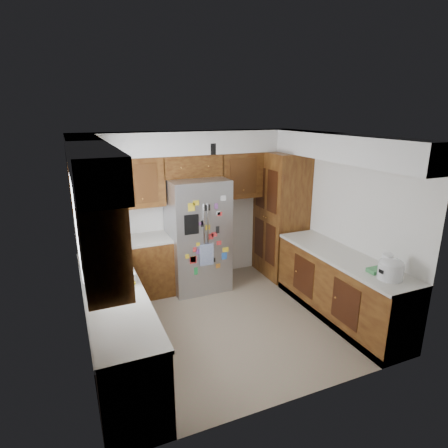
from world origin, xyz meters
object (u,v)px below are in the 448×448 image
Objects in this scene: paper_towel at (386,265)px; pantry at (281,215)px; rice_cooker at (391,268)px; fridge at (198,235)px.

pantry is at bearing 90.25° from paper_towel.
pantry is at bearing 89.99° from rice_cooker.
pantry is 2.42m from rice_cooker.
rice_cooker is at bearing -90.01° from pantry.
paper_towel is (0.01, -2.34, -0.02)m from pantry.
paper_towel is (0.01, 0.08, 0.01)m from rice_cooker.
fridge is 6.52× the size of paper_towel.
rice_cooker is 0.08m from paper_towel.
paper_towel is at bearing 82.19° from rice_cooker.
rice_cooker is (-0.00, -2.42, -0.02)m from pantry.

